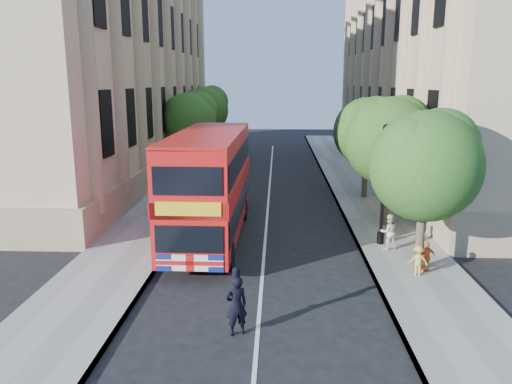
# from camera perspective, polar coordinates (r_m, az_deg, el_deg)

# --- Properties ---
(ground) EXTENTS (120.00, 120.00, 0.00)m
(ground) POSITION_cam_1_polar(r_m,az_deg,el_deg) (16.39, 0.46, -12.72)
(ground) COLOR black
(ground) RESTS_ON ground
(pavement_right) EXTENTS (3.50, 80.00, 0.12)m
(pavement_right) POSITION_cam_1_polar(r_m,az_deg,el_deg) (26.29, 13.90, -3.12)
(pavement_right) COLOR gray
(pavement_right) RESTS_ON ground
(pavement_left) EXTENTS (3.50, 80.00, 0.12)m
(pavement_left) POSITION_cam_1_polar(r_m,az_deg,el_deg) (26.51, -11.29, -2.86)
(pavement_left) COLOR gray
(pavement_left) RESTS_ON ground
(building_right) EXTENTS (12.00, 38.00, 18.00)m
(building_right) POSITION_cam_1_polar(r_m,az_deg,el_deg) (41.07, 22.09, 14.46)
(building_right) COLOR tan
(building_right) RESTS_ON ground
(building_left) EXTENTS (12.00, 38.00, 18.00)m
(building_left) POSITION_cam_1_polar(r_m,az_deg,el_deg) (41.41, -18.36, 14.71)
(building_left) COLOR tan
(building_left) RESTS_ON ground
(tree_right_near) EXTENTS (4.00, 4.00, 6.08)m
(tree_right_near) POSITION_cam_1_polar(r_m,az_deg,el_deg) (18.82, 18.93, 3.48)
(tree_right_near) COLOR #473828
(tree_right_near) RESTS_ON ground
(tree_right_mid) EXTENTS (4.20, 4.20, 6.37)m
(tree_right_mid) POSITION_cam_1_polar(r_m,az_deg,el_deg) (24.56, 15.09, 6.16)
(tree_right_mid) COLOR #473828
(tree_right_mid) RESTS_ON ground
(tree_right_far) EXTENTS (4.00, 4.00, 6.15)m
(tree_right_far) POSITION_cam_1_polar(r_m,az_deg,el_deg) (30.43, 12.66, 7.19)
(tree_right_far) COLOR #473828
(tree_right_far) RESTS_ON ground
(tree_left_far) EXTENTS (4.00, 4.00, 6.30)m
(tree_left_far) POSITION_cam_1_polar(r_m,az_deg,el_deg) (37.49, -7.55, 8.54)
(tree_left_far) COLOR #473828
(tree_left_far) RESTS_ON ground
(tree_left_back) EXTENTS (4.20, 4.20, 6.65)m
(tree_left_back) POSITION_cam_1_polar(r_m,az_deg,el_deg) (45.37, -5.80, 9.59)
(tree_left_back) COLOR #473828
(tree_left_back) RESTS_ON ground
(lamp_post) EXTENTS (0.32, 0.32, 5.16)m
(lamp_post) POSITION_cam_1_polar(r_m,az_deg,el_deg) (21.76, 14.33, 0.26)
(lamp_post) COLOR black
(lamp_post) RESTS_ON pavement_right
(double_decker_bus) EXTENTS (2.86, 10.32, 4.75)m
(double_decker_bus) POSITION_cam_1_polar(r_m,az_deg,el_deg) (22.05, -5.29, 1.07)
(double_decker_bus) COLOR #B70E0C
(double_decker_bus) RESTS_ON ground
(box_van) EXTENTS (2.21, 5.34, 3.05)m
(box_van) POSITION_cam_1_polar(r_m,az_deg,el_deg) (27.70, -4.09, 1.06)
(box_van) COLOR black
(box_van) RESTS_ON ground
(police_constable) EXTENTS (0.75, 0.63, 1.74)m
(police_constable) POSITION_cam_1_polar(r_m,az_deg,el_deg) (14.29, -2.26, -12.84)
(police_constable) COLOR black
(police_constable) RESTS_ON ground
(woman_pedestrian) EXTENTS (0.82, 0.69, 1.49)m
(woman_pedestrian) POSITION_cam_1_polar(r_m,az_deg,el_deg) (21.56, 14.92, -4.41)
(woman_pedestrian) COLOR silver
(woman_pedestrian) RESTS_ON pavement_right
(child_a) EXTENTS (0.72, 0.40, 1.15)m
(child_a) POSITION_cam_1_polar(r_m,az_deg,el_deg) (19.48, 18.92, -7.02)
(child_a) COLOR orange
(child_a) RESTS_ON pavement_right
(child_b) EXTENTS (0.75, 0.47, 1.12)m
(child_b) POSITION_cam_1_polar(r_m,az_deg,el_deg) (19.05, 18.03, -7.45)
(child_b) COLOR gold
(child_b) RESTS_ON pavement_right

